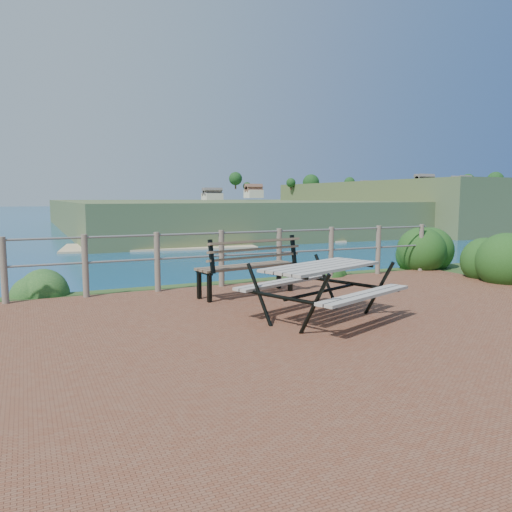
{
  "coord_description": "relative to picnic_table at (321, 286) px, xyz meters",
  "views": [
    {
      "loc": [
        -3.13,
        -4.85,
        1.6
      ],
      "look_at": [
        -0.11,
        1.66,
        0.75
      ],
      "focal_mm": 35.0,
      "sensor_mm": 36.0,
      "label": 1
    }
  ],
  "objects": [
    {
      "name": "distant_bay",
      "position": [
        172.77,
        202.06,
        -1.98
      ],
      "size": [
        290.0,
        232.36,
        24.0
      ],
      "color": "#3A5128",
      "rests_on": "ground"
    },
    {
      "name": "picnic_table",
      "position": [
        0.0,
        0.0,
        0.0
      ],
      "size": [
        1.82,
        1.38,
        0.71
      ],
      "rotation": [
        0.0,
        0.0,
        0.37
      ],
      "color": "gray",
      "rests_on": "ground"
    },
    {
      "name": "shrub_right_front",
      "position": [
        4.81,
        1.18,
        -0.46
      ],
      "size": [
        1.26,
        1.26,
        1.79
      ],
      "primitive_type": "ellipsoid",
      "color": "#1F4716",
      "rests_on": "ground"
    },
    {
      "name": "ground",
      "position": [
        -0.3,
        -0.54,
        -0.46
      ],
      "size": [
        10.0,
        7.0,
        0.12
      ],
      "primitive_type": "cube",
      "color": "brown",
      "rests_on": "ground"
    },
    {
      "name": "safety_railing",
      "position": [
        -0.3,
        2.81,
        0.12
      ],
      "size": [
        9.4,
        0.1,
        1.0
      ],
      "color": "#6B5B4C",
      "rests_on": "ground"
    },
    {
      "name": "shrub_lip_east",
      "position": [
        2.25,
        3.22,
        -0.46
      ],
      "size": [
        0.7,
        0.7,
        0.42
      ],
      "primitive_type": "ellipsoid",
      "color": "#1F4716",
      "rests_on": "ground"
    },
    {
      "name": "shrub_lip_west",
      "position": [
        -3.24,
        3.57,
        -0.46
      ],
      "size": [
        0.85,
        0.85,
        0.62
      ],
      "primitive_type": "ellipsoid",
      "color": "#1B481D",
      "rests_on": "ground"
    },
    {
      "name": "shrub_right_edge",
      "position": [
        4.8,
        3.04,
        -0.46
      ],
      "size": [
        1.08,
        1.08,
        1.55
      ],
      "primitive_type": "ellipsoid",
      "color": "#1F4716",
      "rests_on": "ground"
    },
    {
      "name": "park_bench",
      "position": [
        -0.21,
        1.91,
        0.18
      ],
      "size": [
        1.75,
        0.73,
        0.96
      ],
      "rotation": [
        0.0,
        0.0,
        0.18
      ],
      "color": "brown",
      "rests_on": "ground"
    },
    {
      "name": "ocean",
      "position": [
        -0.3,
        199.46,
        -0.46
      ],
      "size": [
        1200.0,
        1200.0,
        0.0
      ],
      "primitive_type": "plane",
      "color": "#156682",
      "rests_on": "ground"
    }
  ]
}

